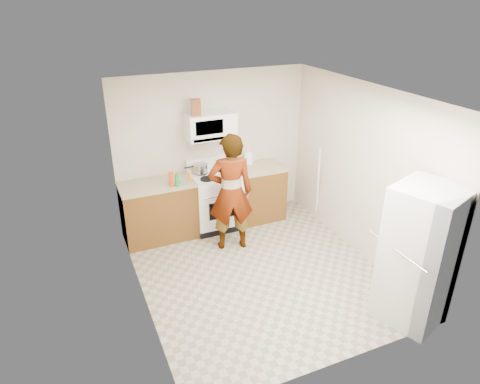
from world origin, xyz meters
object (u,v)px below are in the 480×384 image
person (231,193)px  fridge (419,256)px  gas_range (215,199)px  kettle (248,159)px  saucepan (200,168)px  microwave (210,126)px

person → fridge: person is taller
gas_range → fridge: 3.32m
kettle → saucepan: (-0.88, -0.07, -0.01)m
gas_range → fridge: (1.38, -2.99, 0.36)m
saucepan → gas_range: bearing=-34.2°
microwave → person: bearing=-90.3°
gas_range → person: (-0.00, -0.69, 0.42)m
fridge → saucepan: size_ratio=7.09×
gas_range → microwave: bearing=90.0°
microwave → kettle: (0.68, 0.08, -0.67)m
kettle → gas_range: bearing=-153.4°
fridge → saucepan: fridge is taller
microwave → saucepan: microwave is taller
microwave → fridge: size_ratio=0.45×
gas_range → saucepan: (-0.20, 0.13, 0.53)m
kettle → saucepan: bearing=-165.5°
gas_range → kettle: 0.90m
microwave → fridge: (1.38, -3.12, -0.85)m
gas_range → microwave: microwave is taller
kettle → person: bearing=-117.5°
gas_range → kettle: bearing=16.7°
fridge → microwave: bearing=94.3°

